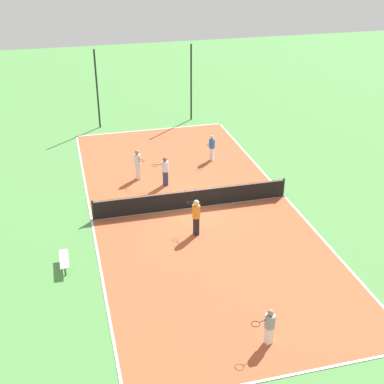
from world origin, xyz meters
name	(u,v)px	position (x,y,z in m)	size (l,w,h in m)	color
ground_plane	(192,208)	(0.00, 0.00, 0.00)	(80.00, 80.00, 0.00)	#518E47
court_surface	(192,208)	(0.00, 0.00, 0.01)	(10.05, 22.97, 0.02)	#B75633
tennis_net	(192,198)	(0.00, 0.00, 0.55)	(9.85, 0.10, 1.04)	black
bench	(64,260)	(-6.38, -3.64, 0.38)	(0.36, 1.41, 0.45)	silver
player_near_blue	(212,146)	(2.61, 5.44, 0.92)	(0.78, 0.97, 1.58)	white
player_baseline_gray	(269,325)	(0.11, -9.91, 0.82)	(0.99, 0.56, 1.42)	white
player_center_orange	(196,215)	(-0.45, -2.48, 1.04)	(0.52, 0.98, 1.76)	black
player_far_white	(165,169)	(-0.76, 2.84, 0.96)	(0.95, 0.39, 1.63)	navy
player_near_white	(138,162)	(-2.06, 3.97, 1.02)	(0.54, 0.98, 1.73)	white
tennis_ball_right_alley	(110,213)	(-4.03, 0.46, 0.06)	(0.07, 0.07, 0.07)	#CCE033
tennis_ball_near_net	(205,133)	(3.47, 9.89, 0.06)	(0.07, 0.07, 0.07)	#CCE033
fence_post_back_left	(97,90)	(-3.26, 12.87, 2.68)	(0.12, 0.12, 5.35)	black
fence_post_back_right	(191,83)	(3.26, 12.87, 2.68)	(0.12, 0.12, 5.35)	black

